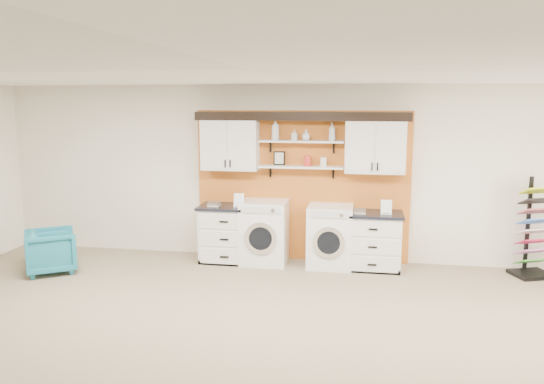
% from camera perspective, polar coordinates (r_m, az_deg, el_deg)
% --- Properties ---
extents(floor, '(10.00, 10.00, 0.00)m').
position_cam_1_polar(floor, '(5.15, -2.23, -19.89)').
color(floor, gray).
rests_on(floor, ground).
extents(ceiling, '(10.00, 10.00, 0.00)m').
position_cam_1_polar(ceiling, '(4.48, -2.47, 12.99)').
color(ceiling, white).
rests_on(ceiling, wall_back).
extents(wall_back, '(10.00, 0.00, 10.00)m').
position_cam_1_polar(wall_back, '(8.51, 3.27, 2.01)').
color(wall_back, silver).
rests_on(wall_back, floor).
extents(accent_panel, '(3.40, 0.07, 2.40)m').
position_cam_1_polar(accent_panel, '(8.50, 3.23, 0.64)').
color(accent_panel, '#C06420').
rests_on(accent_panel, wall_back).
extents(upper_cabinet_left, '(0.90, 0.35, 0.84)m').
position_cam_1_polar(upper_cabinet_left, '(8.45, -4.52, 5.22)').
color(upper_cabinet_left, white).
rests_on(upper_cabinet_left, wall_back).
extents(upper_cabinet_right, '(0.90, 0.35, 0.84)m').
position_cam_1_polar(upper_cabinet_right, '(8.20, 11.04, 4.93)').
color(upper_cabinet_right, white).
rests_on(upper_cabinet_right, wall_back).
extents(shelf_lower, '(1.32, 0.28, 0.03)m').
position_cam_1_polar(shelf_lower, '(8.29, 3.13, 2.71)').
color(shelf_lower, white).
rests_on(shelf_lower, wall_back).
extents(shelf_upper, '(1.32, 0.28, 0.03)m').
position_cam_1_polar(shelf_upper, '(8.25, 3.15, 5.47)').
color(shelf_upper, white).
rests_on(shelf_upper, wall_back).
extents(crown_molding, '(3.30, 0.41, 0.13)m').
position_cam_1_polar(crown_molding, '(8.24, 3.19, 8.23)').
color(crown_molding, black).
rests_on(crown_molding, wall_back).
extents(picture_frame, '(0.18, 0.02, 0.22)m').
position_cam_1_polar(picture_frame, '(8.37, 0.79, 3.66)').
color(picture_frame, black).
rests_on(picture_frame, shelf_lower).
extents(canister_red, '(0.11, 0.11, 0.16)m').
position_cam_1_polar(canister_red, '(8.27, 3.82, 3.35)').
color(canister_red, red).
rests_on(canister_red, shelf_lower).
extents(canister_cream, '(0.10, 0.10, 0.14)m').
position_cam_1_polar(canister_cream, '(8.25, 5.55, 3.24)').
color(canister_cream, silver).
rests_on(canister_cream, shelf_lower).
extents(base_cabinet_left, '(0.93, 0.66, 0.91)m').
position_cam_1_polar(base_cabinet_left, '(8.54, -4.64, -4.44)').
color(base_cabinet_left, white).
rests_on(base_cabinet_left, floor).
extents(base_cabinet_right, '(0.89, 0.66, 0.88)m').
position_cam_1_polar(base_cabinet_right, '(8.29, 10.74, -5.14)').
color(base_cabinet_right, white).
rests_on(base_cabinet_right, floor).
extents(washer, '(0.71, 0.71, 1.00)m').
position_cam_1_polar(washer, '(8.40, -0.81, -4.34)').
color(washer, white).
rests_on(washer, floor).
extents(dryer, '(0.69, 0.71, 0.96)m').
position_cam_1_polar(dryer, '(8.29, 6.26, -4.73)').
color(dryer, white).
rests_on(dryer, floor).
extents(sample_rack, '(0.65, 0.60, 1.46)m').
position_cam_1_polar(sample_rack, '(8.67, 26.24, -5.01)').
color(sample_rack, black).
rests_on(sample_rack, floor).
extents(armchair, '(0.97, 0.96, 0.64)m').
position_cam_1_polar(armchair, '(8.66, -22.64, -5.88)').
color(armchair, '#1A6E85').
rests_on(armchair, floor).
extents(soap_bottle_a, '(0.16, 0.16, 0.32)m').
position_cam_1_polar(soap_bottle_a, '(8.30, 0.36, 6.73)').
color(soap_bottle_a, silver).
rests_on(soap_bottle_a, shelf_upper).
extents(soap_bottle_b, '(0.09, 0.09, 0.17)m').
position_cam_1_polar(soap_bottle_b, '(8.26, 2.44, 6.17)').
color(soap_bottle_b, silver).
rests_on(soap_bottle_b, shelf_upper).
extents(soap_bottle_c, '(0.17, 0.17, 0.17)m').
position_cam_1_polar(soap_bottle_c, '(8.24, 3.69, 6.14)').
color(soap_bottle_c, silver).
rests_on(soap_bottle_c, shelf_upper).
extents(soap_bottle_d, '(0.14, 0.14, 0.27)m').
position_cam_1_polar(soap_bottle_d, '(8.20, 6.47, 6.46)').
color(soap_bottle_d, silver).
rests_on(soap_bottle_d, shelf_upper).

